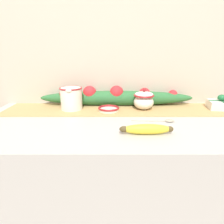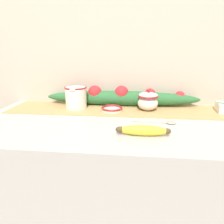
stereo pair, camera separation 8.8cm
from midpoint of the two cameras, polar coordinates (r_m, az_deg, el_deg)
countertop at (r=1.17m, az=3.89°, el=-24.64°), size 1.33×0.64×0.93m
back_wall at (r=1.21m, az=5.24°, el=15.05°), size 2.13×0.04×2.40m
table_runner at (r=1.10m, az=4.74°, el=0.67°), size 1.22×0.26×0.00m
cream_pitcher at (r=1.11m, az=-8.02°, el=4.30°), size 0.12×0.14×0.12m
sugar_bowl at (r=1.09m, az=12.52°, el=3.13°), size 0.11×0.11×0.12m
small_dish at (r=1.06m, az=2.35°, el=0.89°), size 0.11×0.11×0.02m
banana at (r=0.78m, az=12.11°, el=-5.23°), size 0.21×0.04×0.04m
spoon at (r=0.93m, az=18.36°, el=-2.98°), size 0.20×0.03×0.01m
poinsettia_garland at (r=1.17m, az=4.48°, el=4.24°), size 0.89×0.10×0.12m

